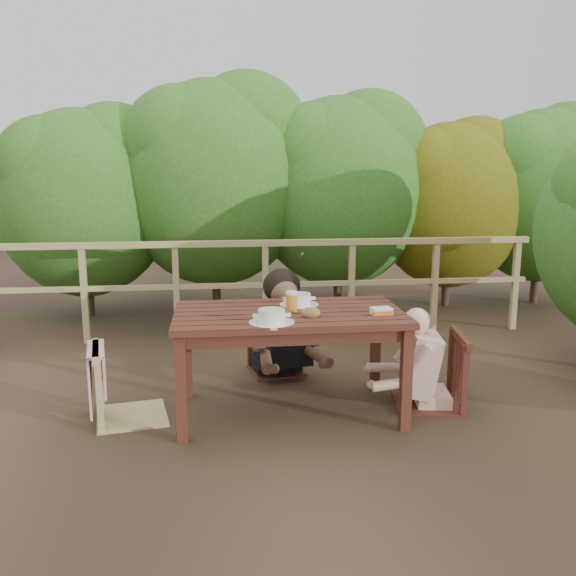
{
  "coord_description": "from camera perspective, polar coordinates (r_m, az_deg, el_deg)",
  "views": [
    {
      "loc": [
        -0.49,
        -4.03,
        1.71
      ],
      "look_at": [
        0.0,
        0.05,
        0.9
      ],
      "focal_mm": 37.57,
      "sensor_mm": 36.0,
      "label": 1
    }
  ],
  "objects": [
    {
      "name": "ground",
      "position": [
        4.41,
        0.08,
        -11.68
      ],
      "size": [
        60.0,
        60.0,
        0.0
      ],
      "primitive_type": "plane",
      "color": "#443120",
      "rests_on": "ground"
    },
    {
      "name": "soup_far",
      "position": [
        4.38,
        1.06,
        -1.13
      ],
      "size": [
        0.29,
        0.29,
        0.1
      ],
      "primitive_type": "cylinder",
      "color": "white",
      "rests_on": "table"
    },
    {
      "name": "railing",
      "position": [
        6.17,
        -2.15,
        -0.11
      ],
      "size": [
        5.6,
        0.1,
        1.01
      ],
      "primitive_type": "cube",
      "color": "tan",
      "rests_on": "ground"
    },
    {
      "name": "chair_far",
      "position": [
        5.12,
        -1.13,
        -3.23
      ],
      "size": [
        0.51,
        0.51,
        0.88
      ],
      "primitive_type": "cube",
      "rotation": [
        0.0,
        0.0,
        0.18
      ],
      "color": "#3F1C13",
      "rests_on": "ground"
    },
    {
      "name": "tumbler",
      "position": [
        4.0,
        2.07,
        -2.47
      ],
      "size": [
        0.06,
        0.06,
        0.08
      ],
      "primitive_type": "cylinder",
      "color": "white",
      "rests_on": "table"
    },
    {
      "name": "woman",
      "position": [
        5.08,
        -1.16,
        -0.33
      ],
      "size": [
        0.68,
        0.78,
        1.4
      ],
      "primitive_type": null,
      "rotation": [
        0.0,
        0.0,
        3.33
      ],
      "color": "black",
      "rests_on": "ground"
    },
    {
      "name": "butter_tub",
      "position": [
        4.14,
        8.82,
        -2.26
      ],
      "size": [
        0.15,
        0.12,
        0.06
      ],
      "primitive_type": "cube",
      "rotation": [
        0.0,
        0.0,
        0.13
      ],
      "color": "silver",
      "rests_on": "table"
    },
    {
      "name": "chair_left",
      "position": [
        4.3,
        -14.87,
        -5.61
      ],
      "size": [
        0.58,
        0.58,
        0.99
      ],
      "primitive_type": "cube",
      "rotation": [
        0.0,
        0.0,
        1.75
      ],
      "color": "tan",
      "rests_on": "ground"
    },
    {
      "name": "hedge_row",
      "position": [
        7.29,
        0.19,
        12.66
      ],
      "size": [
        6.6,
        1.6,
        3.8
      ],
      "primitive_type": null,
      "color": "#2C5B1B",
      "rests_on": "ground"
    },
    {
      "name": "bread_roll",
      "position": [
        4.03,
        2.19,
        -2.38
      ],
      "size": [
        0.13,
        0.1,
        0.08
      ],
      "primitive_type": "ellipsoid",
      "color": "#AE733C",
      "rests_on": "table"
    },
    {
      "name": "soup_near",
      "position": [
        3.88,
        -1.56,
        -2.75
      ],
      "size": [
        0.3,
        0.3,
        0.1
      ],
      "primitive_type": "cylinder",
      "color": "silver",
      "rests_on": "table"
    },
    {
      "name": "chair_right",
      "position": [
        4.51,
        13.33,
        -4.62
      ],
      "size": [
        0.58,
        0.58,
        1.02
      ],
      "primitive_type": "cube",
      "rotation": [
        0.0,
        0.0,
        -1.74
      ],
      "color": "#3F1C13",
      "rests_on": "ground"
    },
    {
      "name": "diner_right",
      "position": [
        4.5,
        13.74,
        -3.49
      ],
      "size": [
        0.67,
        0.58,
        1.2
      ],
      "primitive_type": null,
      "rotation": [
        0.0,
        0.0,
        1.4
      ],
      "color": "#E3AD9B",
      "rests_on": "ground"
    },
    {
      "name": "beer_glass",
      "position": [
        4.16,
        0.34,
        -1.37
      ],
      "size": [
        0.08,
        0.08,
        0.15
      ],
      "primitive_type": "cylinder",
      "color": "orange",
      "rests_on": "table"
    },
    {
      "name": "table",
      "position": [
        4.28,
        0.08,
        -7.17
      ],
      "size": [
        1.58,
        0.89,
        0.73
      ],
      "primitive_type": "cube",
      "color": "#3F1C13",
      "rests_on": "ground"
    }
  ]
}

